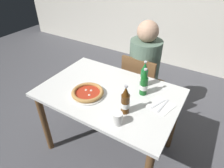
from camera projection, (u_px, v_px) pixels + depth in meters
name	position (u px, v px, depth m)	size (l,w,h in m)	color
ground_plane	(110.00, 146.00, 2.10)	(8.00, 8.00, 0.00)	#4C4C51
dining_table_main	(109.00, 102.00, 1.74)	(1.20, 0.80, 0.75)	silver
chair_behind_table	(140.00, 84.00, 2.24)	(0.41, 0.41, 0.85)	brown
diner_seated	(143.00, 75.00, 2.21)	(0.34, 0.34, 1.21)	#2D3342
pizza_margherita_near	(88.00, 93.00, 1.63)	(0.29, 0.29, 0.04)	white
beer_bottle_left	(144.00, 76.00, 1.69)	(0.07, 0.07, 0.25)	#196B2D
beer_bottle_center	(125.00, 101.00, 1.40)	(0.07, 0.07, 0.25)	#512D0F
beer_bottle_right	(144.00, 84.00, 1.59)	(0.07, 0.07, 0.25)	#14591E
napkin_with_cutlery	(160.00, 105.00, 1.52)	(0.22, 0.22, 0.01)	white
paper_cup	(117.00, 118.00, 1.34)	(0.07, 0.07, 0.10)	white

